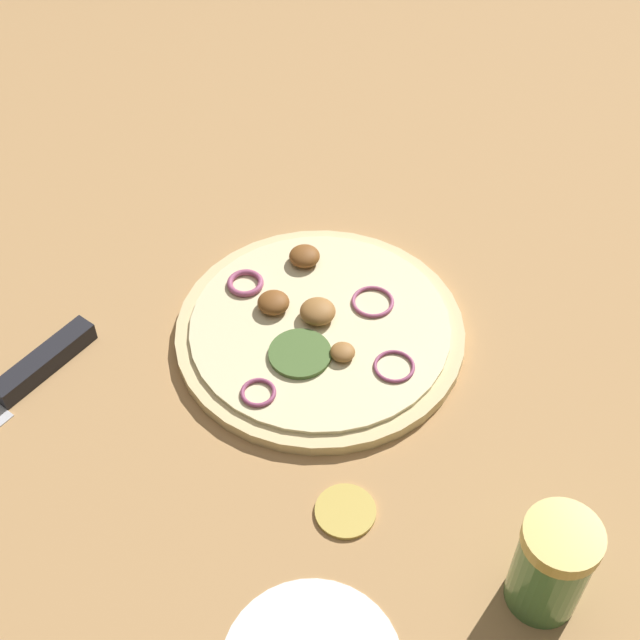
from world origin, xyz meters
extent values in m
plane|color=tan|center=(0.00, 0.00, 0.00)|extent=(3.00, 3.00, 0.00)
cylinder|color=beige|center=(0.00, 0.00, 0.01)|extent=(0.26, 0.26, 0.01)
cylinder|color=beige|center=(0.00, 0.00, 0.01)|extent=(0.24, 0.24, 0.00)
torus|color=#A34C70|center=(-0.08, 0.01, 0.02)|extent=(0.03, 0.03, 0.01)
cylinder|color=#47662D|center=(0.00, -0.04, 0.02)|extent=(0.06, 0.06, 0.00)
ellipsoid|color=#996633|center=(0.03, -0.02, 0.02)|extent=(0.02, 0.02, 0.01)
ellipsoid|color=#996633|center=(-0.01, 0.01, 0.02)|extent=(0.03, 0.03, 0.02)
torus|color=#A34C70|center=(0.03, 0.05, 0.02)|extent=(0.04, 0.04, 0.00)
torus|color=#934266|center=(0.08, -0.02, 0.02)|extent=(0.04, 0.04, 0.00)
ellipsoid|color=brown|center=(-0.05, 0.00, 0.02)|extent=(0.03, 0.03, 0.01)
torus|color=#934266|center=(-0.01, -0.09, 0.02)|extent=(0.03, 0.03, 0.00)
ellipsoid|color=brown|center=(-0.05, 0.07, 0.02)|extent=(0.03, 0.03, 0.01)
cube|color=black|center=(-0.20, -0.14, 0.01)|extent=(0.04, 0.11, 0.02)
cylinder|color=#4C7F42|center=(0.25, -0.16, 0.04)|extent=(0.05, 0.05, 0.08)
cylinder|color=gold|center=(0.25, -0.16, 0.08)|extent=(0.05, 0.05, 0.01)
cylinder|color=gold|center=(0.10, -0.16, 0.00)|extent=(0.05, 0.05, 0.01)
camera|label=1|loc=(0.23, -0.48, 0.61)|focal=50.00mm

